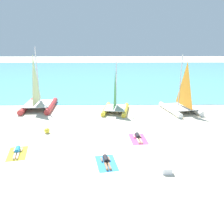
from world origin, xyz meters
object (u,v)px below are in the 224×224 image
object	(u,v)px
sailboat_white	(181,103)
sunbather_middle	(106,161)
sailboat_yellow	(116,105)
beach_ball	(47,131)
towel_right	(138,139)
sunbather_right	(138,137)
towel_left	(17,153)
sunbather_left	(17,151)
cooler_box	(167,170)
towel_middle	(106,163)
sailboat_red	(38,100)

from	to	relation	value
sailboat_white	sunbather_middle	size ratio (longest dim) A/B	3.41
sailboat_yellow	beach_ball	world-z (taller)	sailboat_yellow
beach_ball	towel_right	bearing A→B (deg)	-9.96
sunbather_right	beach_ball	world-z (taller)	beach_ball
sailboat_white	towel_left	xyz separation A→B (m)	(-12.55, -8.46, -0.79)
sailboat_white	sunbather_left	world-z (taller)	sailboat_white
sunbather_middle	sunbather_left	bearing A→B (deg)	156.77
sunbather_left	cooler_box	distance (m)	9.09
sunbather_left	towel_middle	xyz separation A→B (m)	(5.55, -1.32, -0.13)
sunbather_middle	sunbather_right	distance (m)	4.00
sailboat_yellow	sailboat_white	distance (m)	6.25
towel_right	cooler_box	distance (m)	4.55
sunbather_right	towel_right	bearing A→B (deg)	-90.00
sailboat_white	beach_ball	size ratio (longest dim) A/B	13.27
sailboat_yellow	beach_ball	distance (m)	7.36
sailboat_yellow	beach_ball	size ratio (longest dim) A/B	11.65
towel_right	beach_ball	distance (m)	6.79
sailboat_white	beach_ball	xyz separation A→B (m)	(-11.49, -5.20, -0.59)
sailboat_red	sailboat_yellow	xyz separation A→B (m)	(7.57, -1.09, -0.19)
towel_left	sunbather_right	size ratio (longest dim) A/B	1.21
sunbather_middle	cooler_box	size ratio (longest dim) A/B	3.13
sailboat_white	towel_left	world-z (taller)	sailboat_white
sailboat_red	towel_right	world-z (taller)	sailboat_red
sailboat_red	cooler_box	distance (m)	15.53
towel_middle	sunbather_middle	size ratio (longest dim) A/B	1.21
towel_left	sunbather_right	distance (m)	8.03
sailboat_red	sunbather_middle	world-z (taller)	sailboat_red
towel_right	cooler_box	size ratio (longest dim) A/B	3.80
sailboat_yellow	sunbather_middle	size ratio (longest dim) A/B	2.99
sailboat_yellow	sunbather_right	world-z (taller)	sailboat_yellow
towel_right	sailboat_white	bearing A→B (deg)	52.99
sailboat_red	sunbather_left	world-z (taller)	sailboat_red
towel_middle	sunbather_right	xyz separation A→B (m)	(2.20, 3.40, 0.13)
sailboat_white	towel_middle	size ratio (longest dim) A/B	2.81
sunbather_left	beach_ball	bearing A→B (deg)	59.46
towel_right	cooler_box	bearing A→B (deg)	-77.13
sailboat_red	sailboat_white	size ratio (longest dim) A/B	1.12
sunbather_middle	sunbather_right	size ratio (longest dim) A/B	1.00
towel_left	cooler_box	distance (m)	9.06
cooler_box	towel_left	bearing A→B (deg)	164.97
sunbather_left	towel_right	xyz separation A→B (m)	(7.75, 2.02, -0.13)
sailboat_white	towel_right	world-z (taller)	sailboat_white
sunbather_middle	sailboat_white	bearing A→B (deg)	43.43
towel_left	sunbather_middle	distance (m)	5.65
towel_right	sunbather_left	bearing A→B (deg)	-165.41
beach_ball	sunbather_left	bearing A→B (deg)	-108.47
sailboat_white	cooler_box	xyz separation A→B (m)	(-3.80, -10.81, -0.61)
sunbather_right	beach_ball	xyz separation A→B (m)	(-6.68, 1.11, 0.07)
towel_right	beach_ball	xyz separation A→B (m)	(-6.69, 1.17, 0.19)
beach_ball	sailboat_yellow	bearing A→B (deg)	44.41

